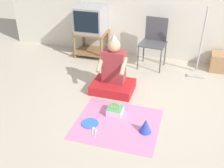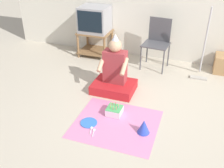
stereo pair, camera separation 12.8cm
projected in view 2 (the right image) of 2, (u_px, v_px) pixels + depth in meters
The scene contains 12 objects.
ground_plane at pixel (138, 119), 3.48m from camera, with size 16.00×16.00×0.00m, color #BCB29E.
tv_stand at pixel (95, 41), 5.17m from camera, with size 0.61×0.51×0.49m.
tv at pixel (95, 19), 4.95m from camera, with size 0.54×0.49×0.48m.
folding_chair at pixel (158, 40), 4.62m from camera, with size 0.48×0.44×0.88m.
dust_mop at pixel (202, 58), 4.32m from camera, with size 0.28×0.29×1.21m.
person_seated at pixel (114, 75), 3.99m from camera, with size 0.64×0.49×0.91m.
party_cloth at pixel (116, 124), 3.39m from camera, with size 1.07×0.94×0.01m.
birthday_cake at pixel (115, 111), 3.54m from camera, with size 0.20×0.20×0.16m.
party_hat_blue at pixel (144, 126), 3.19m from camera, with size 0.16×0.16×0.18m.
paper_plate at pixel (89, 123), 3.39m from camera, with size 0.22×0.22×0.01m.
plastic_spoon_near at pixel (91, 128), 3.29m from camera, with size 0.05×0.14×0.01m.
plastic_spoon_far at pixel (94, 131), 3.25m from camera, with size 0.05×0.14×0.01m.
Camera 2 is at (0.59, -2.74, 2.14)m, focal length 42.00 mm.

